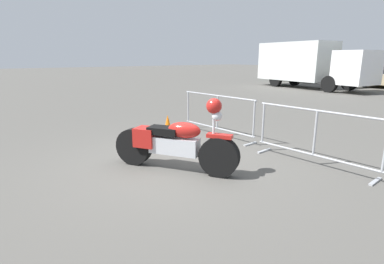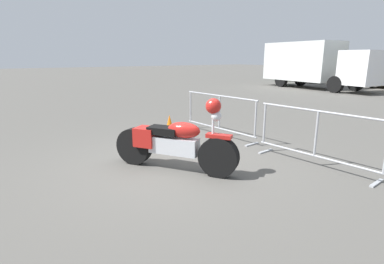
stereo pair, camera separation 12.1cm
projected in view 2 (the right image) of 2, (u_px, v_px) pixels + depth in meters
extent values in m
plane|color=#54514C|center=(176.00, 164.00, 5.79)|extent=(120.00, 120.00, 0.00)
cylinder|color=black|center=(219.00, 157.00, 5.10)|extent=(0.70, 0.53, 0.70)
cylinder|color=black|center=(134.00, 146.00, 5.73)|extent=(0.70, 0.53, 0.70)
cube|color=silver|center=(174.00, 145.00, 5.39)|extent=(0.92, 0.70, 0.30)
ellipsoid|color=#B21E19|center=(184.00, 130.00, 5.24)|extent=(0.67, 0.56, 0.28)
cube|color=black|center=(164.00, 130.00, 5.40)|extent=(0.64, 0.56, 0.13)
cube|color=#B21E19|center=(147.00, 137.00, 5.58)|extent=(0.52, 0.50, 0.35)
cube|color=#B21E19|center=(219.00, 136.00, 5.01)|extent=(0.45, 0.36, 0.07)
cylinder|color=silver|center=(213.00, 127.00, 5.02)|extent=(0.06, 0.06, 0.49)
sphere|color=silver|center=(216.00, 116.00, 4.95)|extent=(0.17, 0.17, 0.17)
sphere|color=#B21E19|center=(213.00, 106.00, 4.93)|extent=(0.26, 0.26, 0.26)
cylinder|color=#9EA0A5|center=(220.00, 96.00, 7.60)|extent=(2.44, 0.22, 0.04)
cylinder|color=#9EA0A5|center=(219.00, 128.00, 7.81)|extent=(2.44, 0.22, 0.04)
cylinder|color=#9EA0A5|center=(191.00, 107.00, 8.58)|extent=(0.05, 0.05, 0.85)
cylinder|color=#9EA0A5|center=(219.00, 112.00, 7.70)|extent=(0.05, 0.05, 0.85)
cylinder|color=#9EA0A5|center=(256.00, 119.00, 6.83)|extent=(0.05, 0.05, 0.85)
cube|color=#9EA0A5|center=(192.00, 128.00, 8.67)|extent=(0.09, 0.44, 0.03)
cube|color=#9EA0A5|center=(252.00, 144.00, 7.03)|extent=(0.09, 0.44, 0.03)
cylinder|color=#9EA0A5|center=(319.00, 111.00, 5.43)|extent=(2.44, 0.22, 0.04)
cylinder|color=#9EA0A5|center=(314.00, 156.00, 5.64)|extent=(2.44, 0.22, 0.04)
cylinder|color=#9EA0A5|center=(265.00, 123.00, 6.41)|extent=(0.05, 0.05, 0.85)
cylinder|color=#9EA0A5|center=(316.00, 134.00, 5.54)|extent=(0.05, 0.05, 0.85)
cube|color=#9EA0A5|center=(265.00, 151.00, 6.51)|extent=(0.09, 0.44, 0.03)
cube|color=#9EA0A5|center=(377.00, 183.00, 4.86)|extent=(0.09, 0.44, 0.03)
cube|color=silver|center=(302.00, 61.00, 20.27)|extent=(5.22, 2.84, 2.50)
cube|color=silver|center=(363.00, 68.00, 16.70)|extent=(2.03, 2.37, 1.90)
cylinder|color=black|center=(356.00, 83.00, 18.17)|extent=(0.99, 0.38, 0.96)
cylinder|color=black|center=(335.00, 84.00, 17.26)|extent=(0.99, 0.38, 0.96)
cylinder|color=black|center=(301.00, 79.00, 21.75)|extent=(0.99, 0.38, 0.96)
cylinder|color=black|center=(281.00, 80.00, 20.83)|extent=(0.99, 0.38, 0.96)
cube|color=#236B38|center=(297.00, 73.00, 27.17)|extent=(2.25, 4.65, 0.73)
cube|color=#1E232B|center=(297.00, 66.00, 26.92)|extent=(1.89, 2.45, 0.52)
cylinder|color=black|center=(298.00, 75.00, 28.72)|extent=(0.29, 0.69, 0.67)
cylinder|color=black|center=(313.00, 76.00, 27.60)|extent=(0.29, 0.69, 0.67)
cylinder|color=black|center=(281.00, 76.00, 26.89)|extent=(0.29, 0.69, 0.67)
cylinder|color=black|center=(296.00, 77.00, 25.76)|extent=(0.29, 0.69, 0.67)
cube|color=white|center=(321.00, 75.00, 24.81)|extent=(2.06, 4.25, 0.67)
cube|color=#1E232B|center=(321.00, 68.00, 24.58)|extent=(1.73, 2.24, 0.48)
cylinder|color=black|center=(320.00, 77.00, 26.23)|extent=(0.27, 0.63, 0.61)
cylinder|color=black|center=(336.00, 78.00, 25.21)|extent=(0.27, 0.63, 0.61)
cylinder|color=black|center=(305.00, 79.00, 24.56)|extent=(0.27, 0.63, 0.61)
cylinder|color=black|center=(321.00, 79.00, 23.53)|extent=(0.27, 0.63, 0.61)
cube|color=black|center=(356.00, 76.00, 23.00)|extent=(2.00, 4.12, 0.65)
cube|color=#1E232B|center=(357.00, 69.00, 22.78)|extent=(1.68, 2.17, 0.46)
cylinder|color=black|center=(353.00, 79.00, 24.38)|extent=(0.26, 0.61, 0.59)
cylinder|color=black|center=(372.00, 80.00, 23.38)|extent=(0.26, 0.61, 0.59)
cylinder|color=black|center=(340.00, 80.00, 22.75)|extent=(0.26, 0.61, 0.59)
cylinder|color=black|center=(359.00, 81.00, 21.76)|extent=(0.26, 0.61, 0.59)
cylinder|color=black|center=(372.00, 83.00, 20.31)|extent=(0.27, 0.63, 0.62)
cube|color=orange|center=(170.00, 137.00, 7.70)|extent=(0.34, 0.34, 0.03)
cone|color=orange|center=(170.00, 126.00, 7.63)|extent=(0.28, 0.28, 0.56)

